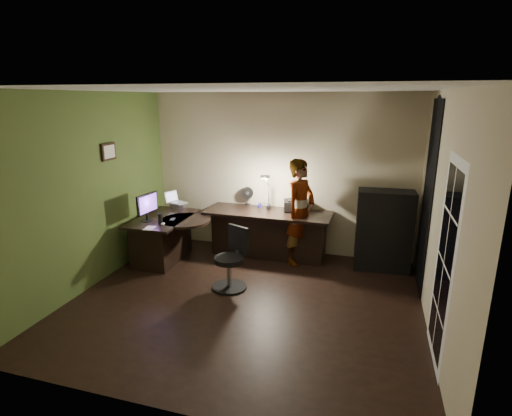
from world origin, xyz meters
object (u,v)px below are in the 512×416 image
(desk_left, at_px, (164,239))
(office_chair, at_px, (229,259))
(desk_right, at_px, (268,234))
(monitor, at_px, (147,211))
(cabinet, at_px, (384,230))
(person, at_px, (300,212))

(desk_left, xyz_separation_m, office_chair, (1.37, -0.65, 0.07))
(desk_right, bearing_deg, monitor, -151.93)
(desk_right, bearing_deg, office_chair, -98.50)
(cabinet, height_order, person, person)
(office_chair, bearing_deg, desk_left, 178.52)
(desk_left, bearing_deg, monitor, -123.68)
(desk_left, xyz_separation_m, cabinet, (3.43, 0.67, 0.26))
(desk_right, bearing_deg, desk_left, -156.57)
(desk_right, relative_size, monitor, 4.30)
(monitor, relative_size, office_chair, 0.55)
(desk_left, height_order, office_chair, office_chair)
(desk_left, distance_m, cabinet, 3.51)
(monitor, bearing_deg, cabinet, 19.33)
(person, bearing_deg, cabinet, -59.57)
(office_chair, bearing_deg, monitor, -171.56)
(person, bearing_deg, desk_right, 103.85)
(person, bearing_deg, desk_left, 129.30)
(desk_left, bearing_deg, desk_right, 21.06)
(desk_left, xyz_separation_m, desk_right, (1.58, 0.66, 0.02))
(desk_left, relative_size, person, 0.75)
(office_chair, bearing_deg, cabinet, 56.59)
(cabinet, relative_size, monitor, 2.59)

